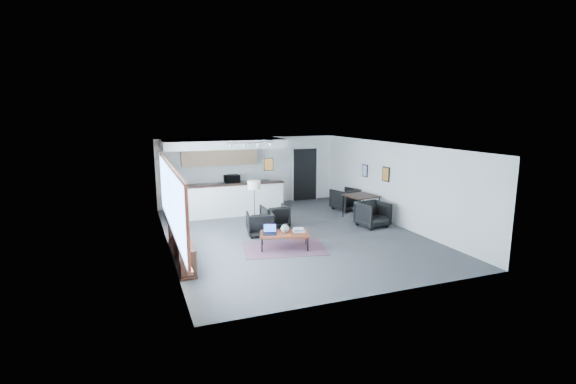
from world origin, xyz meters
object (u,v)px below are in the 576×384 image
object	(u,v)px
dining_chair_far	(345,200)
microwave	(232,178)
laptop	(270,231)
dining_chair_near	(373,215)
ceramic_pot	(285,229)
floor_lamp	(254,186)
coffee_table	(285,234)
armchair_right	(275,215)
armchair_left	(260,223)
book_stack	(299,230)
dining_table	(361,197)

from	to	relation	value
dining_chair_far	microwave	xyz separation A→B (m)	(-3.78, 1.92, 0.75)
laptop	dining_chair_near	bearing A→B (deg)	33.88
ceramic_pot	floor_lamp	xyz separation A→B (m)	(-0.09, 2.54, 0.71)
floor_lamp	dining_chair_near	world-z (taller)	floor_lamp
coffee_table	armchair_right	world-z (taller)	armchair_right
armchair_left	dining_chair_near	distance (m)	3.60
armchair_left	armchair_right	bearing A→B (deg)	-126.90
ceramic_pot	dining_chair_near	xyz separation A→B (m)	(3.31, 1.00, -0.16)
laptop	dining_chair_near	distance (m)	3.82
armchair_right	microwave	xyz separation A→B (m)	(-0.55, 3.33, 0.72)
laptop	book_stack	size ratio (longest dim) A/B	1.18
floor_lamp	dining_table	size ratio (longest dim) A/B	1.34
armchair_right	dining_table	xyz separation A→B (m)	(3.08, 0.06, 0.34)
laptop	floor_lamp	world-z (taller)	floor_lamp
dining_table	dining_chair_far	bearing A→B (deg)	83.74
laptop	armchair_left	size ratio (longest dim) A/B	0.55
floor_lamp	dining_chair_far	size ratio (longest dim) A/B	1.93
armchair_right	dining_chair_far	world-z (taller)	armchair_right
ceramic_pot	floor_lamp	bearing A→B (deg)	92.02
laptop	ceramic_pot	size ratio (longest dim) A/B	1.86
dining_chair_far	dining_table	bearing A→B (deg)	66.93
ceramic_pot	dining_chair_near	world-z (taller)	dining_chair_near
laptop	dining_table	world-z (taller)	dining_table
ceramic_pot	dining_chair_far	distance (m)	4.96
armchair_right	dining_chair_near	size ratio (longest dim) A/B	1.07
ceramic_pot	armchair_right	distance (m)	2.01
floor_lamp	coffee_table	bearing A→B (deg)	-88.49
dining_table	dining_chair_near	size ratio (longest dim) A/B	1.44
dining_table	laptop	bearing A→B (deg)	-153.32
ceramic_pot	book_stack	bearing A→B (deg)	-3.54
ceramic_pot	armchair_left	size ratio (longest dim) A/B	0.30
coffee_table	dining_table	world-z (taller)	dining_table
dining_chair_near	dining_chair_far	distance (m)	2.40
coffee_table	armchair_left	size ratio (longest dim) A/B	1.87
book_stack	microwave	size ratio (longest dim) A/B	0.65
laptop	book_stack	world-z (taller)	laptop
dining_chair_far	armchair_right	bearing A→B (deg)	6.84
dining_chair_near	laptop	bearing A→B (deg)	-174.79
dining_chair_far	armchair_left	bearing A→B (deg)	10.73
book_stack	armchair_right	distance (m)	1.99
dining_table	dining_chair_far	world-z (taller)	dining_table
armchair_left	microwave	size ratio (longest dim) A/B	1.40
ceramic_pot	armchair_right	world-z (taller)	armchair_right
armchair_right	coffee_table	bearing A→B (deg)	78.20
coffee_table	microwave	bearing A→B (deg)	110.05
armchair_left	armchair_right	size ratio (longest dim) A/B	0.97
ceramic_pot	dining_chair_near	size ratio (longest dim) A/B	0.31
armchair_left	floor_lamp	size ratio (longest dim) A/B	0.54
ceramic_pot	armchair_right	bearing A→B (deg)	78.53
coffee_table	dining_table	size ratio (longest dim) A/B	1.34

